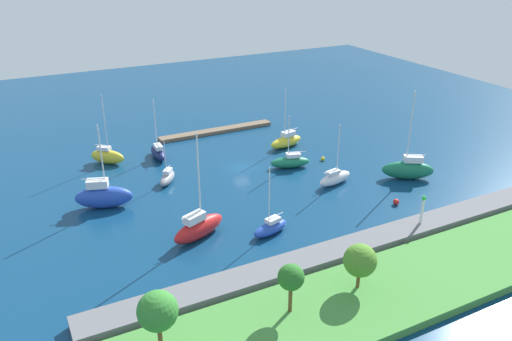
# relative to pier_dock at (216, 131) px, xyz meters

# --- Properties ---
(water) EXTENTS (160.00, 160.00, 0.00)m
(water) POSITION_rel_pier_dock_xyz_m (2.88, 17.11, -0.32)
(water) COLOR navy
(water) RESTS_ON ground
(pier_dock) EXTENTS (22.36, 2.09, 0.64)m
(pier_dock) POSITION_rel_pier_dock_xyz_m (0.00, 0.00, 0.00)
(pier_dock) COLOR brown
(pier_dock) RESTS_ON ground
(breakwater) EXTENTS (61.15, 3.66, 1.26)m
(breakwater) POSITION_rel_pier_dock_xyz_m (2.88, 45.12, 0.31)
(breakwater) COLOR slate
(breakwater) RESTS_ON ground
(shoreline_park) EXTENTS (60.98, 11.05, 0.94)m
(shoreline_park) POSITION_rel_pier_dock_xyz_m (2.88, 53.13, 0.15)
(shoreline_park) COLOR #478C3D
(shoreline_park) RESTS_ON ground
(harbor_beacon) EXTENTS (0.56, 0.56, 3.73)m
(harbor_beacon) POSITION_rel_pier_dock_xyz_m (-8.31, 45.12, 3.09)
(harbor_beacon) COLOR silver
(harbor_beacon) RESTS_ON breakwater
(park_tree_midwest) EXTENTS (3.47, 3.47, 6.15)m
(park_tree_midwest) POSITION_rel_pier_dock_xyz_m (26.87, 51.32, 4.99)
(park_tree_midwest) COLOR brown
(park_tree_midwest) RESTS_ON shoreline_park
(park_tree_mideast) EXTENTS (3.39, 3.39, 4.88)m
(park_tree_mideast) POSITION_rel_pier_dock_xyz_m (6.27, 51.63, 3.79)
(park_tree_mideast) COLOR brown
(park_tree_mideast) RESTS_ON shoreline_park
(park_tree_west) EXTENTS (2.53, 2.53, 5.14)m
(park_tree_west) POSITION_rel_pier_dock_xyz_m (14.32, 51.70, 4.43)
(park_tree_west) COLOR brown
(park_tree_west) RESTS_ON shoreline_park
(sailboat_yellow_off_beacon) EXTENTS (7.11, 3.63, 10.44)m
(sailboat_yellow_off_beacon) POSITION_rel_pier_dock_xyz_m (-8.06, 12.44, 0.80)
(sailboat_yellow_off_beacon) COLOR yellow
(sailboat_yellow_off_beacon) RESTS_ON water
(sailboat_green_inner_mooring) EXTENTS (7.78, 5.91, 13.79)m
(sailboat_green_inner_mooring) POSITION_rel_pier_dock_xyz_m (-17.85, 32.39, 1.27)
(sailboat_green_inner_mooring) COLOR #19724C
(sailboat_green_inner_mooring) RESTS_ON water
(sailboat_blue_lone_south) EXTENTS (8.08, 4.93, 11.81)m
(sailboat_blue_lone_south) POSITION_rel_pier_dock_xyz_m (25.33, 20.71, 1.40)
(sailboat_blue_lone_south) COLOR #2347B2
(sailboat_blue_lone_south) RESTS_ON water
(sailboat_red_far_south) EXTENTS (7.97, 4.89, 13.53)m
(sailboat_red_far_south) POSITION_rel_pier_dock_xyz_m (16.70, 33.89, 1.13)
(sailboat_red_far_south) COLOR red
(sailboat_red_far_south) RESTS_ON water
(sailboat_navy_by_breakwater) EXTENTS (2.08, 6.20, 10.00)m
(sailboat_navy_by_breakwater) POSITION_rel_pier_dock_xyz_m (13.60, 7.20, 0.73)
(sailboat_navy_by_breakwater) COLOR #141E4C
(sailboat_navy_by_breakwater) RESTS_ON water
(sailboat_white_center_basin) EXTENTS (6.44, 2.98, 9.33)m
(sailboat_white_center_basin) POSITION_rel_pier_dock_xyz_m (-6.85, 28.93, 0.69)
(sailboat_white_center_basin) COLOR white
(sailboat_white_center_basin) RESTS_ON water
(sailboat_gray_west_end) EXTENTS (4.15, 4.78, 6.99)m
(sailboat_gray_west_end) POSITION_rel_pier_dock_xyz_m (15.25, 17.16, 0.53)
(sailboat_gray_west_end) COLOR gray
(sailboat_gray_west_end) RESTS_ON water
(sailboat_yellow_outer_mooring) EXTENTS (5.61, 5.31, 11.47)m
(sailboat_yellow_outer_mooring) POSITION_rel_pier_dock_xyz_m (21.62, 5.61, 0.96)
(sailboat_yellow_outer_mooring) COLOR yellow
(sailboat_yellow_outer_mooring) RESTS_ON water
(sailboat_green_far_north) EXTENTS (6.66, 3.87, 8.77)m
(sailboat_green_far_north) POSITION_rel_pier_dock_xyz_m (-4.08, 20.59, 0.70)
(sailboat_green_far_north) COLOR #19724C
(sailboat_green_far_north) RESTS_ON water
(sailboat_blue_lone_north) EXTENTS (5.54, 3.18, 9.06)m
(sailboat_blue_lone_north) POSITION_rel_pier_dock_xyz_m (8.44, 37.03, 0.53)
(sailboat_blue_lone_north) COLOR #2347B2
(sailboat_blue_lone_north) RESTS_ON water
(mooring_buoy_yellow) EXTENTS (0.67, 0.67, 0.67)m
(mooring_buoy_yellow) POSITION_rel_pier_dock_xyz_m (-10.33, 20.62, 0.02)
(mooring_buoy_yellow) COLOR yellow
(mooring_buoy_yellow) RESTS_ON water
(mooring_buoy_red) EXTENTS (0.84, 0.84, 0.84)m
(mooring_buoy_red) POSITION_rel_pier_dock_xyz_m (-10.62, 38.20, 0.10)
(mooring_buoy_red) COLOR red
(mooring_buoy_red) RESTS_ON water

